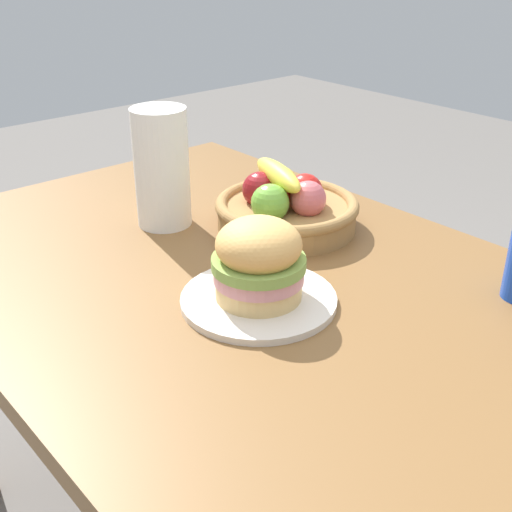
# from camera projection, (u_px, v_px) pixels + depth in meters

# --- Properties ---
(dining_table) EXTENTS (1.40, 0.90, 0.75)m
(dining_table) POSITION_uv_depth(u_px,v_px,m) (252.00, 328.00, 1.18)
(dining_table) COLOR brown
(dining_table) RESTS_ON ground_plane
(plate) EXTENTS (0.25, 0.25, 0.01)m
(plate) POSITION_uv_depth(u_px,v_px,m) (259.00, 299.00, 1.06)
(plate) COLOR silver
(plate) RESTS_ON dining_table
(sandwich) EXTENTS (0.15, 0.15, 0.14)m
(sandwich) POSITION_uv_depth(u_px,v_px,m) (259.00, 260.00, 1.03)
(sandwich) COLOR #E5BC75
(sandwich) RESTS_ON plate
(fruit_basket) EXTENTS (0.29, 0.29, 0.13)m
(fruit_basket) POSITION_uv_depth(u_px,v_px,m) (286.00, 206.00, 1.31)
(fruit_basket) COLOR #9E7542
(fruit_basket) RESTS_ON dining_table
(paper_towel_roll) EXTENTS (0.11, 0.11, 0.24)m
(paper_towel_roll) POSITION_uv_depth(u_px,v_px,m) (162.00, 168.00, 1.30)
(paper_towel_roll) COLOR white
(paper_towel_roll) RESTS_ON dining_table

